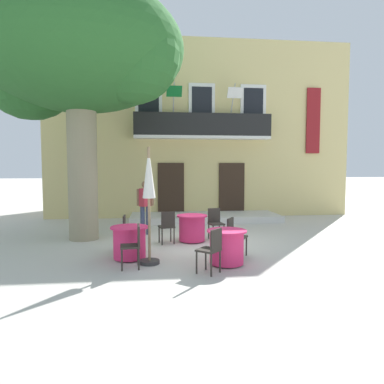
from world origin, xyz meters
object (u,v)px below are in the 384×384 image
at_px(cafe_table_front, 192,228).
at_px(cafe_chair_front_1, 215,221).
at_px(cafe_table_middle, 130,242).
at_px(cafe_chair_middle_1, 129,230).
at_px(cafe_chair_near_tree_1, 212,248).
at_px(cafe_chair_middle_0, 134,243).
at_px(cafe_chair_near_tree_0, 234,234).
at_px(pedestrian_near_entrance, 145,204).
at_px(cafe_table_near_tree, 227,247).
at_px(plane_tree, 77,55).
at_px(cafe_umbrella, 149,188).
at_px(cafe_chair_front_0, 167,225).

xyz_separation_m(cafe_table_front, cafe_chair_front_1, (0.72, 0.23, 0.14)).
bearing_deg(cafe_table_middle, cafe_chair_middle_1, 95.52).
distance_m(cafe_chair_near_tree_1, cafe_chair_middle_0, 1.66).
distance_m(cafe_chair_near_tree_0, pedestrian_near_entrance, 3.66).
bearing_deg(pedestrian_near_entrance, cafe_table_near_tree, -62.95).
relative_size(cafe_chair_near_tree_1, cafe_chair_front_1, 1.00).
distance_m(plane_tree, cafe_umbrella, 5.08).
bearing_deg(cafe_umbrella, plane_tree, 125.26).
height_order(cafe_chair_near_tree_0, cafe_chair_near_tree_1, same).
xyz_separation_m(cafe_chair_front_1, pedestrian_near_entrance, (-2.06, 0.96, 0.43)).
height_order(plane_tree, cafe_table_front, plane_tree).
bearing_deg(cafe_chair_middle_1, pedestrian_near_entrance, 80.37).
bearing_deg(cafe_chair_near_tree_1, pedestrian_near_entrance, 108.42).
height_order(cafe_table_near_tree, cafe_chair_near_tree_0, cafe_chair_near_tree_0).
bearing_deg(cafe_table_near_tree, cafe_table_front, 101.57).
height_order(cafe_chair_near_tree_1, cafe_chair_front_1, same).
bearing_deg(cafe_chair_front_0, cafe_chair_middle_1, -143.70).
distance_m(cafe_chair_middle_1, cafe_chair_front_1, 2.71).
relative_size(cafe_chair_front_0, cafe_chair_front_1, 1.00).
height_order(cafe_table_near_tree, cafe_chair_middle_1, cafe_chair_middle_1).
xyz_separation_m(cafe_chair_middle_0, pedestrian_near_entrance, (0.16, 3.65, 0.43)).
bearing_deg(cafe_chair_near_tree_0, cafe_chair_middle_0, -162.53).
height_order(cafe_chair_near_tree_1, cafe_table_front, cafe_chair_near_tree_1).
height_order(cafe_chair_near_tree_0, pedestrian_near_entrance, pedestrian_near_entrance).
xyz_separation_m(cafe_chair_front_0, pedestrian_near_entrance, (-0.63, 1.43, 0.43)).
distance_m(cafe_chair_near_tree_1, cafe_table_front, 3.03).
bearing_deg(plane_tree, cafe_chair_middle_0, -61.64).
xyz_separation_m(cafe_table_middle, cafe_table_front, (1.64, 1.72, 0.00)).
height_order(cafe_table_front, cafe_chair_front_1, cafe_chair_front_1).
relative_size(cafe_chair_near_tree_1, cafe_chair_front_0, 1.00).
height_order(cafe_table_middle, cafe_chair_front_1, cafe_chair_front_1).
relative_size(cafe_chair_front_1, cafe_umbrella, 0.36).
relative_size(cafe_chair_middle_1, cafe_chair_front_0, 1.00).
bearing_deg(cafe_chair_front_1, plane_tree, 172.91).
height_order(cafe_chair_front_0, cafe_umbrella, cafe_umbrella).
distance_m(cafe_chair_near_tree_0, cafe_chair_middle_1, 2.65).
relative_size(plane_tree, cafe_chair_near_tree_0, 7.97).
xyz_separation_m(cafe_chair_near_tree_1, cafe_table_front, (-0.06, 3.03, -0.14)).
height_order(cafe_chair_middle_0, cafe_umbrella, cafe_umbrella).
bearing_deg(cafe_chair_middle_0, pedestrian_near_entrance, 87.57).
relative_size(cafe_chair_near_tree_0, cafe_umbrella, 0.36).
bearing_deg(cafe_chair_front_0, pedestrian_near_entrance, 113.78).
bearing_deg(cafe_chair_middle_1, cafe_chair_near_tree_0, -16.68).
distance_m(cafe_chair_near_tree_0, cafe_chair_near_tree_1, 1.50).
relative_size(cafe_table_middle, cafe_umbrella, 0.34).
height_order(cafe_table_middle, cafe_chair_front_0, cafe_chair_front_0).
xyz_separation_m(plane_tree, cafe_chair_near_tree_0, (4.04, -2.46, -4.78)).
relative_size(plane_tree, cafe_table_front, 8.40).
bearing_deg(plane_tree, cafe_chair_front_0, -21.04).
bearing_deg(plane_tree, cafe_table_front, -12.65).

